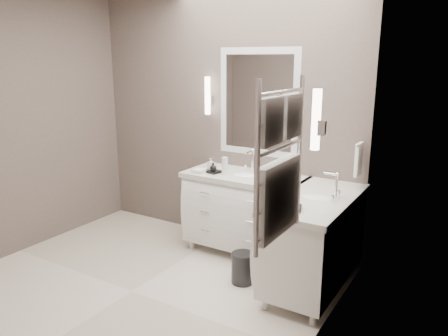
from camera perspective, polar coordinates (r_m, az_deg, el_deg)
The scene contains 19 objects.
floor at distance 4.07m, azimuth -11.93°, elevation -15.55°, with size 3.20×3.00×0.01m, color beige.
wall_back at distance 4.78m, azimuth -0.30°, elevation 6.44°, with size 3.20×0.01×2.70m, color #574B46.
wall_left at distance 4.86m, azimuth -26.77°, elevation 5.05°, with size 0.01×3.00×2.70m, color #574B46.
wall_right at distance 2.75m, azimuth 11.69°, elevation 0.37°, with size 0.01×3.00×2.70m, color #574B46.
vanity_back at distance 4.53m, azimuth 2.71°, elevation -5.30°, with size 1.24×0.59×0.97m.
vanity_right at distance 3.92m, azimuth 11.76°, elevation -8.77°, with size 0.59×1.24×0.97m.
mirror_back at distance 4.52m, azimuth 4.49°, elevation 8.51°, with size 0.90×0.02×1.10m.
mirror_right at distance 3.47m, azimuth 16.17°, elevation 6.29°, with size 0.02×0.90×1.10m.
sconce_back at distance 4.76m, azimuth -2.16°, elevation 9.33°, with size 0.06×0.06×0.40m.
sconce_right at distance 2.94m, azimuth 11.94°, elevation 6.04°, with size 0.06×0.06×0.40m.
towel_bar_corner at distance 4.09m, azimuth 17.18°, elevation 1.16°, with size 0.03×0.22×0.30m.
towel_ladder at distance 2.40m, azimuth 7.22°, elevation -0.42°, with size 0.06×0.58×0.90m.
waste_bin at distance 4.06m, azimuth 2.45°, elevation -12.91°, with size 0.20×0.20×0.29m, color black.
amenity_tray_back at distance 4.49m, azimuth -1.54°, elevation -0.43°, with size 0.17×0.12×0.02m, color black.
amenity_tray_right at distance 3.44m, azimuth 9.06°, elevation -5.18°, with size 0.12×0.16×0.02m, color black.
water_bottle at distance 4.39m, azimuth 0.11°, elevation 0.27°, with size 0.06×0.06×0.18m, color silver.
soap_bottle_a at distance 4.50m, azimuth -1.72°, elevation 0.56°, with size 0.05×0.05×0.12m, color white.
soap_bottle_b at distance 4.43m, azimuth -1.43°, elevation 0.15°, with size 0.07×0.07×0.09m, color black.
soap_bottle_c at distance 3.41m, azimuth 9.12°, elevation -3.53°, with size 0.07×0.07×0.18m, color white.
Camera 1 is at (2.50, -2.52, 1.99)m, focal length 35.00 mm.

